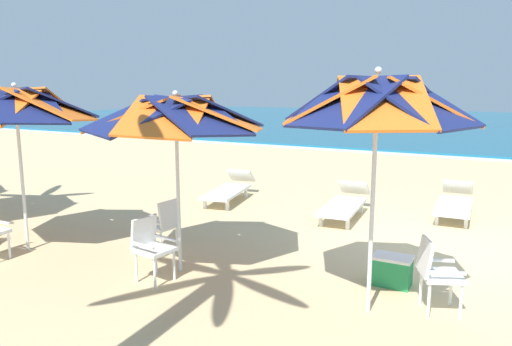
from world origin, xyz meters
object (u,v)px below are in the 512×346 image
object	(u,v)px
beach_umbrella_1	(176,115)
sun_lounger_3	(229,189)
beach_umbrella_2	(16,106)
sun_lounger_1	(455,202)
cooler_box	(392,270)
plastic_chair_0	(436,271)
beach_umbrella_0	(377,104)
sun_lounger_2	(345,203)
plastic_chair_2	(151,245)
plastic_chair_1	(163,223)

from	to	relation	value
beach_umbrella_1	sun_lounger_3	bearing A→B (deg)	112.08
beach_umbrella_2	sun_lounger_1	distance (m)	8.21
cooler_box	plastic_chair_0	bearing A→B (deg)	-41.73
sun_lounger_3	sun_lounger_1	bearing A→B (deg)	11.97
beach_umbrella_2	sun_lounger_1	world-z (taller)	beach_umbrella_2
beach_umbrella_0	sun_lounger_2	distance (m)	4.71
sun_lounger_3	cooler_box	xyz separation A→B (m)	(4.40, -3.10, -0.08)
beach_umbrella_1	sun_lounger_3	xyz separation A→B (m)	(-1.63, 4.03, -1.92)
plastic_chair_0	sun_lounger_2	xyz separation A→B (m)	(-2.21, 3.53, -0.22)
sun_lounger_1	sun_lounger_2	size ratio (longest dim) A/B	0.99
sun_lounger_3	cooler_box	distance (m)	5.38
plastic_chair_0	cooler_box	world-z (taller)	plastic_chair_0
beach_umbrella_0	cooler_box	xyz separation A→B (m)	(0.07, 0.91, -2.20)
beach_umbrella_1	plastic_chair_2	size ratio (longest dim) A/B	2.93
beach_umbrella_0	cooler_box	distance (m)	2.38
beach_umbrella_2	cooler_box	bearing A→B (deg)	13.93
beach_umbrella_0	sun_lounger_2	size ratio (longest dim) A/B	1.28
beach_umbrella_1	sun_lounger_1	xyz separation A→B (m)	(3.09, 5.03, -1.92)
cooler_box	sun_lounger_2	bearing A→B (deg)	118.29
plastic_chair_0	cooler_box	size ratio (longest dim) A/B	1.73
cooler_box	plastic_chair_1	bearing A→B (deg)	-172.42
beach_umbrella_0	sun_lounger_1	bearing A→B (deg)	85.48
beach_umbrella_0	beach_umbrella_1	xyz separation A→B (m)	(-2.69, -0.01, -0.20)
sun_lounger_2	beach_umbrella_0	bearing A→B (deg)	-68.41
plastic_chair_0	beach_umbrella_1	bearing A→B (deg)	-173.39
sun_lounger_2	cooler_box	xyz separation A→B (m)	(1.61, -3.00, -0.08)
plastic_chair_0	sun_lounger_1	bearing A→B (deg)	93.34
plastic_chair_2	sun_lounger_1	bearing A→B (deg)	59.41
beach_umbrella_0	plastic_chair_2	bearing A→B (deg)	-170.96
beach_umbrella_1	beach_umbrella_2	size ratio (longest dim) A/B	0.96
plastic_chair_0	cooler_box	bearing A→B (deg)	138.27
beach_umbrella_2	sun_lounger_3	distance (m)	5.01
beach_umbrella_2	sun_lounger_1	size ratio (longest dim) A/B	1.22
plastic_chair_2	beach_umbrella_2	distance (m)	3.13
sun_lounger_3	beach_umbrella_1	bearing A→B (deg)	-67.92
plastic_chair_1	sun_lounger_1	bearing A→B (deg)	50.54
sun_lounger_1	sun_lounger_3	size ratio (longest dim) A/B	0.98
beach_umbrella_2	beach_umbrella_0	bearing A→B (deg)	4.71
plastic_chair_1	sun_lounger_1	distance (m)	5.91
beach_umbrella_0	sun_lounger_3	xyz separation A→B (m)	(-4.33, 4.02, -2.12)
beach_umbrella_1	sun_lounger_2	xyz separation A→B (m)	(1.15, 3.92, -1.92)
plastic_chair_0	beach_umbrella_2	xyz separation A→B (m)	(-6.07, -0.82, 1.79)
beach_umbrella_2	sun_lounger_3	world-z (taller)	beach_umbrella_2
sun_lounger_3	cooler_box	world-z (taller)	sun_lounger_3
plastic_chair_2	sun_lounger_2	bearing A→B (deg)	73.55
plastic_chair_0	beach_umbrella_1	xyz separation A→B (m)	(-3.36, -0.39, 1.71)
sun_lounger_1	plastic_chair_1	bearing A→B (deg)	-129.46
plastic_chair_1	sun_lounger_1	world-z (taller)	plastic_chair_1
beach_umbrella_0	cooler_box	bearing A→B (deg)	85.79
beach_umbrella_0	sun_lounger_1	size ratio (longest dim) A/B	1.29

